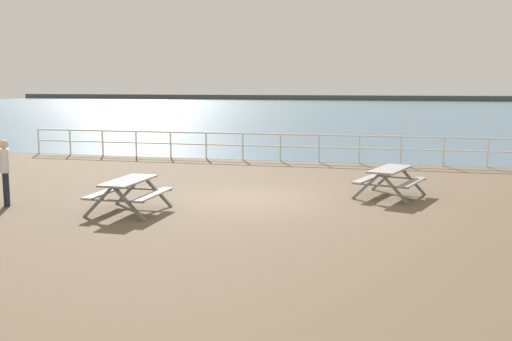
% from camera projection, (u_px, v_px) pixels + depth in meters
% --- Properties ---
extents(ground_plane, '(30.00, 24.00, 0.20)m').
position_uv_depth(ground_plane, '(251.00, 202.00, 15.78)').
color(ground_plane, brown).
extents(sea_band, '(142.00, 90.00, 0.01)m').
position_uv_depth(sea_band, '(366.00, 111.00, 66.48)').
color(sea_band, '#476B84').
rests_on(sea_band, ground).
extents(distant_shoreline, '(142.00, 6.00, 1.80)m').
position_uv_depth(distant_shoreline, '(380.00, 100.00, 107.82)').
color(distant_shoreline, '#4C4C47').
rests_on(distant_shoreline, ground).
extents(seaward_railing, '(23.07, 0.07, 1.08)m').
position_uv_depth(seaward_railing, '(300.00, 143.00, 23.11)').
color(seaward_railing, white).
rests_on(seaward_railing, ground).
extents(picnic_table_near_left, '(1.96, 2.16, 0.80)m').
position_uv_depth(picnic_table_near_left, '(390.00, 175.00, 15.94)').
color(picnic_table_near_left, gray).
rests_on(picnic_table_near_left, ground).
extents(picnic_table_mid_centre, '(1.56, 1.82, 0.80)m').
position_uv_depth(picnic_table_mid_centre, '(129.00, 188.00, 14.06)').
color(picnic_table_mid_centre, gray).
rests_on(picnic_table_mid_centre, ground).
extents(visitor, '(0.37, 0.46, 1.66)m').
position_uv_depth(visitor, '(5.00, 168.00, 14.66)').
color(visitor, '#1E2338').
rests_on(visitor, ground).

